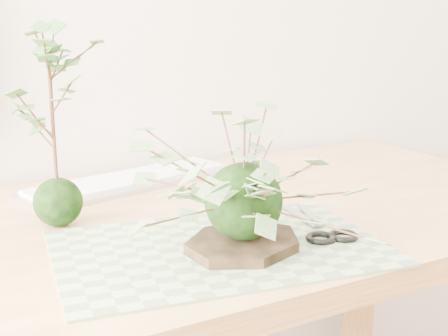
{
  "coord_description": "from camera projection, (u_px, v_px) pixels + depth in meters",
  "views": [
    {
      "loc": [
        -0.46,
        0.31,
        1.07
      ],
      "look_at": [
        0.0,
        1.14,
        0.84
      ],
      "focal_mm": 50.0,
      "sensor_mm": 36.0,
      "label": 1
    }
  ],
  "objects": [
    {
      "name": "desk",
      "position": [
        148.0,
        272.0,
        1.05
      ],
      "size": [
        1.6,
        0.7,
        0.74
      ],
      "color": "#DFB66C",
      "rests_on": "ground_plane"
    },
    {
      "name": "cutting_mat",
      "position": [
        219.0,
        248.0,
        0.91
      ],
      "size": [
        0.52,
        0.39,
        0.0
      ],
      "primitive_type": "cube",
      "rotation": [
        0.0,
        0.0,
        -0.16
      ],
      "color": "#5C7657",
      "rests_on": "desk"
    },
    {
      "name": "stone_dish",
      "position": [
        243.0,
        243.0,
        0.9
      ],
      "size": [
        0.24,
        0.24,
        0.01
      ],
      "primitive_type": "cylinder",
      "rotation": [
        0.0,
        0.0,
        0.33
      ],
      "color": "black",
      "rests_on": "cutting_mat"
    },
    {
      "name": "ivy_kokedama",
      "position": [
        244.0,
        165.0,
        0.87
      ],
      "size": [
        0.4,
        0.4,
        0.22
      ],
      "rotation": [
        0.0,
        0.0,
        -0.37
      ],
      "color": "black",
      "rests_on": "stone_dish"
    },
    {
      "name": "maple_kokedama",
      "position": [
        50.0,
        83.0,
        0.96
      ],
      "size": [
        0.2,
        0.2,
        0.33
      ],
      "rotation": [
        0.0,
        0.0,
        -0.15
      ],
      "color": "black",
      "rests_on": "desk"
    },
    {
      "name": "keyboard",
      "position": [
        130.0,
        181.0,
        1.25
      ],
      "size": [
        0.47,
        0.23,
        0.02
      ],
      "rotation": [
        0.0,
        0.0,
        0.23
      ],
      "color": "#B3B2BC",
      "rests_on": "desk"
    },
    {
      "name": "scissors",
      "position": [
        329.0,
        231.0,
        0.96
      ],
      "size": [
        0.09,
        0.19,
        0.01
      ],
      "rotation": [
        0.0,
        0.0,
        -0.25
      ],
      "color": "gray",
      "rests_on": "cutting_mat"
    }
  ]
}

